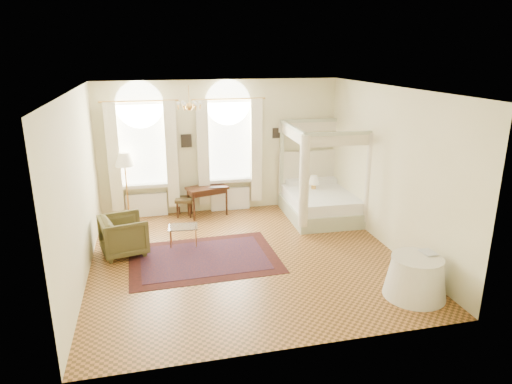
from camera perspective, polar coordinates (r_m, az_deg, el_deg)
ground at (r=9.22m, az=-1.22°, el=-8.18°), size 6.00×6.00×0.00m
room_walls at (r=8.56m, az=-1.31°, el=3.88°), size 6.00×6.00×6.00m
window_left at (r=11.30m, az=-13.90°, el=4.10°), size 1.62×0.27×3.29m
window_right at (r=11.46m, az=-3.33°, el=4.77°), size 1.62×0.27×3.29m
chandelier at (r=9.44m, az=-8.35°, el=10.67°), size 0.51×0.45×0.50m
wall_pictures at (r=11.45m, az=-4.01°, el=6.81°), size 2.54×0.03×0.39m
canopy_bed at (r=11.32m, az=8.22°, el=-0.61°), size 1.80×2.18×2.29m
nightstand at (r=11.69m, az=6.90°, el=-1.19°), size 0.48×0.45×0.57m
nightstand_lamp at (r=11.53m, az=7.24°, el=1.40°), size 0.27×0.27×0.40m
writing_desk at (r=11.35m, az=-6.14°, el=0.12°), size 1.09×0.75×0.74m
laptop at (r=11.27m, az=-4.89°, el=0.66°), size 0.37×0.27×0.03m
stool at (r=11.44m, az=-8.97°, el=-1.11°), size 0.49×0.49×0.48m
armchair at (r=9.61m, az=-16.20°, el=-5.21°), size 1.05×1.03×0.80m
coffee_table at (r=9.78m, az=-9.11°, el=-4.50°), size 0.64×0.48×0.41m
floor_lamp at (r=11.11m, az=-16.10°, el=3.52°), size 0.44×0.44×1.70m
oriental_rug at (r=9.23m, az=-6.53°, el=-8.22°), size 2.96×2.17×0.01m
side_table at (r=8.19m, az=19.32°, el=-9.99°), size 1.03×1.03×0.71m
book at (r=8.18m, az=20.13°, el=-7.21°), size 0.23×0.30×0.03m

